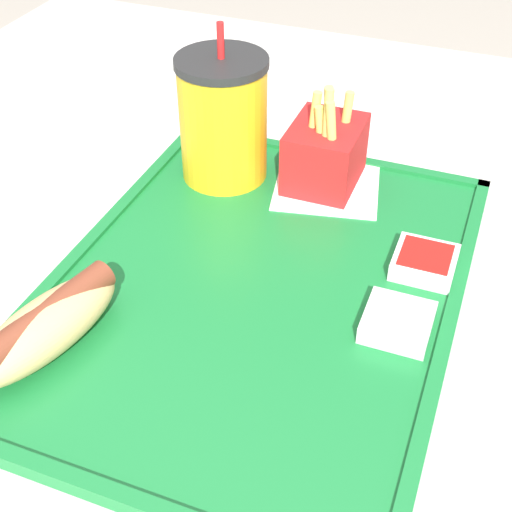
# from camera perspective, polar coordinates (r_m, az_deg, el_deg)

# --- Properties ---
(dining_table) EXTENTS (1.11, 1.13, 0.74)m
(dining_table) POSITION_cam_1_polar(r_m,az_deg,el_deg) (0.94, -0.47, -18.17)
(dining_table) COLOR beige
(dining_table) RESTS_ON ground_plane
(food_tray) EXTENTS (0.46, 0.34, 0.01)m
(food_tray) POSITION_cam_1_polar(r_m,az_deg,el_deg) (0.63, 0.00, -2.47)
(food_tray) COLOR #197233
(food_tray) RESTS_ON dining_table
(paper_napkin) EXTENTS (0.14, 0.13, 0.00)m
(paper_napkin) POSITION_cam_1_polar(r_m,az_deg,el_deg) (0.75, 5.76, 6.01)
(paper_napkin) COLOR white
(paper_napkin) RESTS_ON food_tray
(soda_cup) EXTENTS (0.09, 0.09, 0.16)m
(soda_cup) POSITION_cam_1_polar(r_m,az_deg,el_deg) (0.73, -2.65, 10.92)
(soda_cup) COLOR gold
(soda_cup) RESTS_ON food_tray
(hot_dog_far) EXTENTS (0.15, 0.08, 0.04)m
(hot_dog_far) POSITION_cam_1_polar(r_m,az_deg,el_deg) (0.57, -16.50, -5.39)
(hot_dog_far) COLOR #DBB270
(hot_dog_far) RESTS_ON food_tray
(fries_carton) EXTENTS (0.09, 0.07, 0.11)m
(fries_carton) POSITION_cam_1_polar(r_m,az_deg,el_deg) (0.73, 5.55, 8.22)
(fries_carton) COLOR red
(fries_carton) RESTS_ON food_tray
(sauce_cup_mayo) EXTENTS (0.05, 0.05, 0.02)m
(sauce_cup_mayo) POSITION_cam_1_polar(r_m,az_deg,el_deg) (0.58, 11.26, -5.16)
(sauce_cup_mayo) COLOR silver
(sauce_cup_mayo) RESTS_ON food_tray
(sauce_cup_ketchup) EXTENTS (0.05, 0.05, 0.02)m
(sauce_cup_ketchup) POSITION_cam_1_polar(r_m,az_deg,el_deg) (0.65, 13.34, -0.44)
(sauce_cup_ketchup) COLOR silver
(sauce_cup_ketchup) RESTS_ON food_tray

